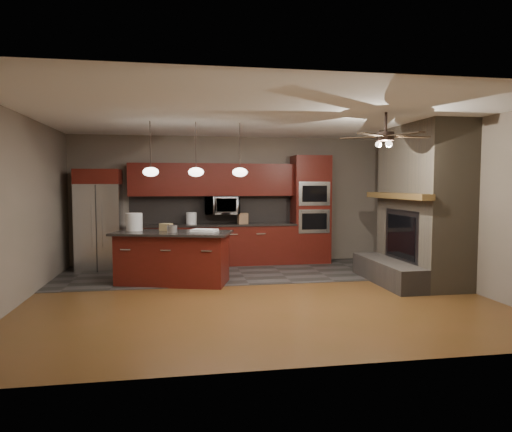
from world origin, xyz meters
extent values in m
plane|color=brown|center=(0.00, 0.00, 0.00)|extent=(7.00, 7.00, 0.00)
cube|color=white|center=(0.00, 0.00, 2.80)|extent=(7.00, 6.00, 0.02)
cube|color=slate|center=(0.00, 3.00, 1.40)|extent=(7.00, 0.02, 2.80)
cube|color=slate|center=(3.50, 0.00, 1.40)|extent=(0.02, 6.00, 2.80)
cube|color=slate|center=(-3.50, 0.00, 1.40)|extent=(0.02, 6.00, 2.80)
cube|color=#393633|center=(0.00, 1.80, 0.01)|extent=(7.00, 2.40, 0.01)
cube|color=#695E4B|center=(3.10, 0.40, 1.40)|extent=(0.80, 2.00, 2.80)
cube|color=#48413B|center=(2.45, 0.40, 0.20)|extent=(0.50, 2.00, 0.40)
cube|color=#2D2D30|center=(2.72, 0.40, 0.83)|extent=(0.05, 1.20, 0.95)
cube|color=black|center=(2.70, 0.40, 0.83)|extent=(0.02, 1.00, 0.75)
cube|color=brown|center=(2.60, 0.40, 1.55)|extent=(0.22, 2.10, 0.10)
cube|color=#54130F|center=(-0.48, 2.70, 0.43)|extent=(3.55, 0.60, 0.86)
cube|color=black|center=(-0.48, 2.70, 0.88)|extent=(3.59, 0.64, 0.04)
cube|color=black|center=(-0.48, 2.98, 1.20)|extent=(3.55, 0.03, 0.60)
cube|color=#54130F|center=(-0.48, 2.83, 1.85)|extent=(3.55, 0.35, 0.70)
cube|color=#54130F|center=(1.70, 2.70, 1.19)|extent=(0.80, 0.60, 2.38)
cube|color=silver|center=(1.70, 2.40, 0.95)|extent=(0.70, 0.03, 0.52)
cube|color=black|center=(1.70, 2.38, 0.95)|extent=(0.55, 0.02, 0.35)
cube|color=silver|center=(1.70, 2.40, 1.55)|extent=(0.70, 0.03, 0.52)
cube|color=black|center=(1.70, 2.38, 1.55)|extent=(0.55, 0.02, 0.35)
imported|color=silver|center=(-0.27, 2.75, 1.30)|extent=(0.73, 0.41, 0.50)
cube|color=silver|center=(-2.81, 2.62, 0.88)|extent=(0.88, 0.72, 1.76)
cube|color=#2D2D30|center=(-2.81, 2.26, 0.88)|extent=(0.02, 0.02, 1.74)
cube|color=silver|center=(-2.91, 2.25, 0.93)|extent=(0.03, 0.03, 0.88)
cube|color=silver|center=(-2.71, 2.25, 0.93)|extent=(0.03, 0.03, 0.88)
cube|color=#54130F|center=(-2.81, 2.62, 1.91)|extent=(0.88, 0.72, 0.30)
cube|color=#54130F|center=(-1.31, 0.98, 0.44)|extent=(2.02, 1.27, 0.88)
cube|color=black|center=(-1.31, 0.98, 0.90)|extent=(2.20, 1.45, 0.04)
cylinder|color=silver|center=(-1.99, 1.30, 1.08)|extent=(0.34, 0.34, 0.32)
cylinder|color=#ACACB1|center=(-1.31, 0.90, 0.98)|extent=(0.25, 0.25, 0.12)
cube|color=white|center=(-0.75, 0.93, 0.94)|extent=(0.52, 0.46, 0.04)
cube|color=#93784B|center=(-1.43, 1.22, 0.98)|extent=(0.25, 0.23, 0.13)
cylinder|color=white|center=(-0.93, 2.70, 1.03)|extent=(0.22, 0.22, 0.25)
cube|color=#956D4C|center=(0.17, 2.65, 1.01)|extent=(0.23, 0.19, 0.23)
cylinder|color=black|center=(-1.65, 0.70, 2.41)|extent=(0.01, 0.01, 0.78)
ellipsoid|color=white|center=(-1.65, 0.70, 1.96)|extent=(0.26, 0.26, 0.16)
cylinder|color=black|center=(-0.90, 0.70, 2.41)|extent=(0.01, 0.01, 0.78)
ellipsoid|color=white|center=(-0.90, 0.70, 1.96)|extent=(0.26, 0.26, 0.16)
cylinder|color=black|center=(-0.15, 0.70, 2.41)|extent=(0.01, 0.01, 0.78)
ellipsoid|color=white|center=(-0.15, 0.70, 1.96)|extent=(0.26, 0.26, 0.16)
cylinder|color=black|center=(1.80, -0.80, 2.65)|extent=(0.04, 0.04, 0.30)
cylinder|color=black|center=(1.80, -0.80, 2.45)|extent=(0.24, 0.24, 0.12)
cube|color=#2F2012|center=(2.18, -0.80, 2.45)|extent=(0.60, 0.12, 0.01)
cube|color=#2F2012|center=(1.92, -0.44, 2.45)|extent=(0.30, 0.61, 0.01)
cube|color=#2F2012|center=(1.49, -0.58, 2.45)|extent=(0.56, 0.45, 0.01)
cube|color=#2F2012|center=(1.49, -1.02, 2.45)|extent=(0.56, 0.45, 0.01)
cube|color=#2F2012|center=(1.92, -1.16, 2.45)|extent=(0.30, 0.61, 0.01)
camera|label=1|loc=(-1.19, -7.11, 1.76)|focal=32.00mm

